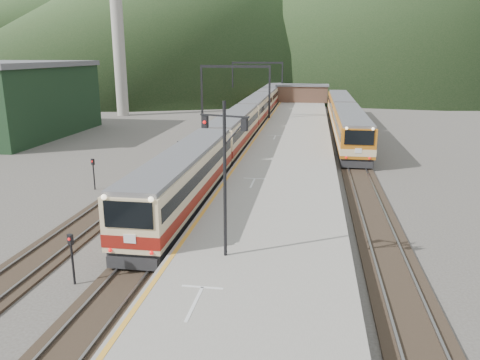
# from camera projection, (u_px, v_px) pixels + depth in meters

# --- Properties ---
(track_main) EXTENTS (2.60, 200.00, 0.23)m
(track_main) POSITION_uv_depth(u_px,v_px,m) (239.00, 145.00, 49.70)
(track_main) COLOR black
(track_main) RESTS_ON ground
(track_far) EXTENTS (2.60, 200.00, 0.23)m
(track_far) POSITION_uv_depth(u_px,v_px,m) (193.00, 144.00, 50.44)
(track_far) COLOR black
(track_far) RESTS_ON ground
(track_second) EXTENTS (2.60, 200.00, 0.23)m
(track_second) POSITION_uv_depth(u_px,v_px,m) (349.00, 148.00, 47.99)
(track_second) COLOR black
(track_second) RESTS_ON ground
(platform) EXTENTS (8.00, 100.00, 1.00)m
(platform) POSITION_uv_depth(u_px,v_px,m) (291.00, 146.00, 46.85)
(platform) COLOR gray
(platform) RESTS_ON ground
(gantry_near) EXTENTS (9.55, 0.25, 8.00)m
(gantry_near) POSITION_uv_depth(u_px,v_px,m) (235.00, 83.00, 62.98)
(gantry_near) COLOR black
(gantry_near) RESTS_ON ground
(gantry_far) EXTENTS (9.55, 0.25, 8.00)m
(gantry_far) POSITION_uv_depth(u_px,v_px,m) (257.00, 75.00, 86.81)
(gantry_far) COLOR black
(gantry_far) RESTS_ON ground
(warehouse) EXTENTS (14.50, 20.50, 8.60)m
(warehouse) POSITION_uv_depth(u_px,v_px,m) (5.00, 99.00, 54.64)
(warehouse) COLOR black
(warehouse) RESTS_ON ground
(smokestack) EXTENTS (1.80, 1.80, 30.00)m
(smokestack) POSITION_uv_depth(u_px,v_px,m) (117.00, 15.00, 70.02)
(smokestack) COLOR #9E998E
(smokestack) RESTS_ON ground
(station_shed) EXTENTS (9.40, 4.40, 3.10)m
(station_shed) POSITION_uv_depth(u_px,v_px,m) (302.00, 93.00, 84.44)
(station_shed) COLOR brown
(station_shed) RESTS_ON platform
(hill_a) EXTENTS (180.00, 180.00, 60.00)m
(hill_a) POSITION_uv_depth(u_px,v_px,m) (199.00, 1.00, 190.79)
(hill_a) COLOR #213F1B
(hill_a) RESTS_ON ground
(hill_d) EXTENTS (200.00, 200.00, 55.00)m
(hill_d) POSITION_uv_depth(u_px,v_px,m) (76.00, 18.00, 250.99)
(hill_d) COLOR #213F1B
(hill_d) RESTS_ON ground
(main_train) EXTENTS (2.68, 92.18, 3.27)m
(main_train) POSITION_uv_depth(u_px,v_px,m) (257.00, 111.00, 64.25)
(main_train) COLOR beige
(main_train) RESTS_ON track_main
(second_train) EXTENTS (2.90, 39.55, 3.54)m
(second_train) POSITION_uv_depth(u_px,v_px,m) (344.00, 116.00, 57.41)
(second_train) COLOR #B06114
(second_train) RESTS_ON track_second
(signal_mast) EXTENTS (2.13, 0.77, 6.69)m
(signal_mast) POSITION_uv_depth(u_px,v_px,m) (225.00, 164.00, 19.35)
(signal_mast) COLOR black
(signal_mast) RESTS_ON platform
(short_signal_a) EXTENTS (0.27, 0.24, 2.27)m
(short_signal_a) POSITION_uv_depth(u_px,v_px,m) (72.00, 252.00, 19.57)
(short_signal_a) COLOR black
(short_signal_a) RESTS_ON ground
(short_signal_b) EXTENTS (0.26, 0.22, 2.27)m
(short_signal_b) POSITION_uv_depth(u_px,v_px,m) (179.00, 150.00, 40.03)
(short_signal_b) COLOR black
(short_signal_b) RESTS_ON ground
(short_signal_c) EXTENTS (0.27, 0.24, 2.27)m
(short_signal_c) POSITION_uv_depth(u_px,v_px,m) (93.00, 170.00, 33.40)
(short_signal_c) COLOR black
(short_signal_c) RESTS_ON ground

